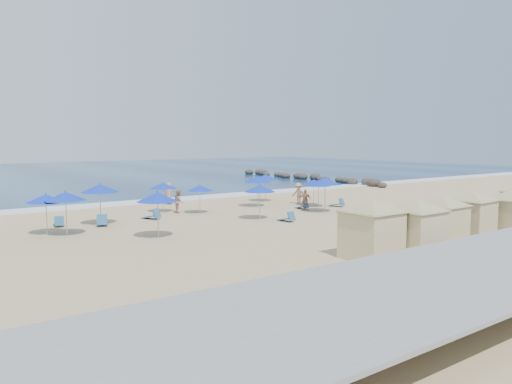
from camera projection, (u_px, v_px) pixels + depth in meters
ground at (286, 224)px, 30.88m from camera, size 160.00×160.00×0.00m
ocean at (54, 174)px, 75.13m from camera, size 160.00×80.00×0.06m
surf_line at (173, 199)px, 43.35m from camera, size 160.00×2.50×0.08m
seawall at (501, 254)px, 19.95m from camera, size 160.00×6.10×1.22m
rock_jetty at (307, 177)px, 64.91m from camera, size 2.56×26.66×0.96m
trash_bin at (403, 221)px, 29.43m from camera, size 0.95×0.95×0.82m
cabana_0 at (372, 222)px, 21.71m from camera, size 4.58×4.58×2.88m
cabana_1 at (416, 220)px, 22.49m from camera, size 4.45×4.45×2.79m
cabana_2 at (442, 214)px, 24.88m from camera, size 4.25×4.25×2.67m
cabana_3 at (471, 208)px, 26.47m from camera, size 4.40×4.40×2.77m
cabana_4 at (509, 207)px, 27.37m from camera, size 4.27×4.27×2.68m
umbrella_0 at (46, 198)px, 27.16m from camera, size 2.05×2.05×2.34m
umbrella_1 at (65, 196)px, 26.83m from camera, size 2.21×2.21×2.51m
umbrella_2 at (100, 188)px, 30.34m from camera, size 2.30×2.30×2.61m
umbrella_3 at (158, 197)px, 26.23m from camera, size 2.23×2.23×2.54m
umbrella_4 at (163, 186)px, 35.61m from camera, size 1.96×1.96×2.23m
umbrella_5 at (200, 188)px, 35.09m from camera, size 1.85×1.85×2.10m
umbrella_6 at (260, 189)px, 32.44m from camera, size 2.07×2.07×2.35m
umbrella_7 at (258, 179)px, 38.49m from camera, size 2.21×2.21×2.51m
umbrella_8 at (325, 181)px, 35.53m from camera, size 2.30×2.30×2.62m
umbrella_9 at (265, 177)px, 41.92m from camera, size 2.09×2.09×2.38m
umbrella_10 at (314, 182)px, 39.31m from camera, size 1.90×1.90×2.16m
umbrella_11 at (319, 183)px, 38.45m from camera, size 1.87×1.87×2.13m
beach_chair_0 at (59, 223)px, 29.95m from camera, size 0.75×1.31×0.68m
beach_chair_1 at (102, 222)px, 30.20m from camera, size 1.06×1.51×0.76m
beach_chair_2 at (153, 215)px, 32.75m from camera, size 1.06×1.46×0.73m
beach_chair_3 at (288, 218)px, 31.78m from camera, size 0.69×1.29×0.68m
beach_chair_4 at (303, 206)px, 37.61m from camera, size 0.51×1.13×0.62m
beach_chair_5 at (338, 204)px, 38.90m from camera, size 0.88×1.34×0.68m
beachgoer_0 at (179, 201)px, 35.59m from camera, size 0.91×0.99×1.65m
beachgoer_1 at (305, 200)px, 36.80m from camera, size 0.98×0.82×1.58m
beachgoer_2 at (298, 194)px, 40.39m from camera, size 0.88×1.23×1.73m
beachgoer_3 at (169, 194)px, 40.32m from camera, size 0.88×1.01×1.73m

